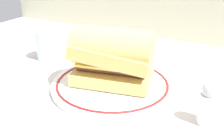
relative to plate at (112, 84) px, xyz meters
name	(u,v)px	position (x,y,z in m)	size (l,w,h in m)	color
ground_plane	(123,90)	(0.03, 0.00, -0.01)	(1.50, 1.50, 0.00)	beige
plate	(112,84)	(0.00, 0.00, 0.00)	(0.28, 0.28, 0.01)	white
sausage_sandwich	(112,56)	(0.00, 0.00, 0.07)	(0.20, 0.14, 0.13)	#E0BC6C
drinking_glass	(48,47)	(-0.25, 0.07, 0.03)	(0.07, 0.07, 0.09)	silver
salt_shaker	(208,104)	(0.22, -0.04, 0.03)	(0.03, 0.03, 0.08)	white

